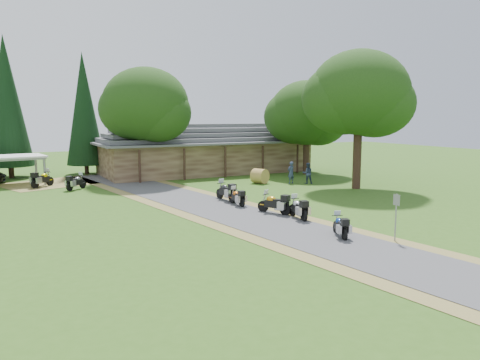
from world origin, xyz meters
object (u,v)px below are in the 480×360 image
hay_bale (260,176)px  motorcycle_carport_b (76,181)px  motorcycle_row_d (237,196)px  lodge (206,148)px  motorcycle_row_b (298,207)px  motorcycle_row_e (226,190)px  carport (8,171)px  motorcycle_row_a (340,225)px  motorcycle_carport_a (42,178)px  motorcycle_row_c (274,202)px

hay_bale → motorcycle_carport_b: bearing=165.4°
motorcycle_row_d → motorcycle_carport_b: size_ratio=0.92×
lodge → motorcycle_carport_b: lodge is taller
motorcycle_row_b → motorcycle_row_e: size_ratio=0.93×
carport → motorcycle_row_a: carport is taller
motorcycle_row_d → motorcycle_row_a: bearing=-174.6°
motorcycle_carport_a → lodge: bearing=-31.4°
motorcycle_row_e → motorcycle_row_c: bearing=-178.3°
carport → hay_bale: 20.62m
carport → motorcycle_row_d: size_ratio=3.25×
motorcycle_row_a → motorcycle_carport_a: (-10.89, 23.15, 0.14)m
motorcycle_row_c → motorcycle_row_d: (-0.73, 3.26, -0.08)m
motorcycle_row_c → lodge: bearing=-37.4°
motorcycle_row_b → lodge: bearing=-0.5°
motorcycle_row_d → motorcycle_carport_a: 17.33m
motorcycle_carport_b → motorcycle_row_d: bearing=-96.1°
motorcycle_row_a → motorcycle_carport_a: motorcycle_carport_a is taller
motorcycle_row_e → motorcycle_carport_a: motorcycle_carport_a is taller
motorcycle_row_c → motorcycle_carport_b: motorcycle_row_c is taller
motorcycle_row_c → motorcycle_carport_a: bearing=7.5°
motorcycle_row_d → hay_bale: 9.91m
motorcycle_row_c → motorcycle_row_e: 5.13m
lodge → motorcycle_row_c: (-4.58, -20.34, -1.78)m
motorcycle_row_a → motorcycle_row_b: size_ratio=0.88×
lodge → motorcycle_row_d: 17.99m
motorcycle_row_b → hay_bale: bearing=-11.3°
motorcycle_row_a → motorcycle_carport_b: size_ratio=0.89×
motorcycle_row_c → hay_bale: bearing=-51.0°
motorcycle_row_a → motorcycle_carport_b: (-8.72, 20.57, 0.07)m
motorcycle_row_c → motorcycle_row_e: motorcycle_row_e is taller
motorcycle_row_a → hay_bale: hay_bale is taller
lodge → motorcycle_row_c: bearing=-102.7°
motorcycle_row_e → motorcycle_carport_a: (-10.27, 12.20, 0.01)m
lodge → motorcycle_row_a: size_ratio=12.93×
motorcycle_row_e → lodge: bearing=-24.1°
motorcycle_row_d → hay_bale: bearing=-37.7°
motorcycle_row_c → motorcycle_row_e: bearing=-17.7°
lodge → motorcycle_carport_b: bearing=-157.1°
motorcycle_row_d → motorcycle_row_e: bearing=-2.6°
motorcycle_row_a → motorcycle_carport_a: 25.59m
motorcycle_row_a → motorcycle_row_b: 4.17m
motorcycle_row_b → motorcycle_row_d: bearing=23.7°
motorcycle_carport_b → motorcycle_row_c: bearing=-100.3°
lodge → motorcycle_row_e: bearing=-108.8°
motorcycle_row_c → motorcycle_row_b: bearing=171.3°
motorcycle_carport_a → motorcycle_carport_b: bearing=-92.4°
motorcycle_row_c → motorcycle_carport_a: size_ratio=0.95×
hay_bale → carport: bearing=155.3°
lodge → motorcycle_row_c: 20.93m
carport → hay_bale: size_ratio=4.50×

